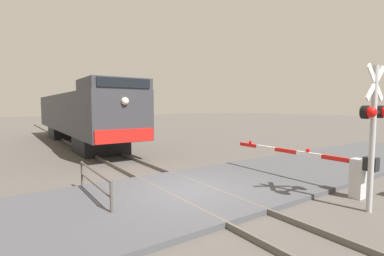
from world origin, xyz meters
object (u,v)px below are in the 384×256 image
at_px(crossing_signal, 374,122).
at_px(guard_railing, 94,181).
at_px(locomotive, 81,114).
at_px(crossing_gate, 336,168).

bearing_deg(crossing_signal, guard_railing, 138.95).
xyz_separation_m(locomotive, crossing_gate, (3.99, -16.86, -1.38)).
height_order(locomotive, crossing_signal, locomotive).
bearing_deg(crossing_signal, crossing_gate, 56.75).
relative_size(crossing_signal, guard_railing, 1.27).
bearing_deg(locomotive, guard_railing, -101.60).
bearing_deg(locomotive, crossing_gate, -76.69).
bearing_deg(guard_railing, locomotive, 78.40).
bearing_deg(crossing_gate, locomotive, 103.31).
height_order(crossing_signal, crossing_gate, crossing_signal).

